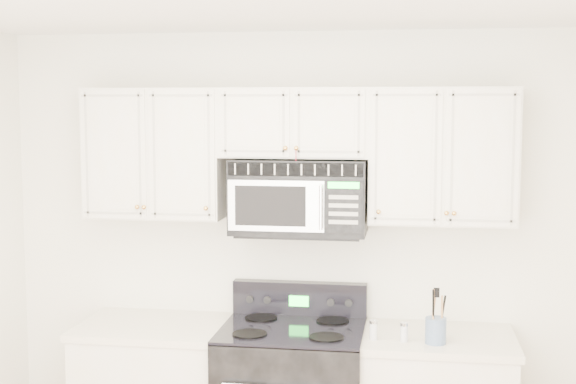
# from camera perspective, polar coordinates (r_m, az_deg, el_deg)

# --- Properties ---
(room) EXTENTS (3.51, 3.51, 2.61)m
(room) POSITION_cam_1_polar(r_m,az_deg,el_deg) (3.11, -3.74, -10.09)
(room) COLOR #A2643D
(room) RESTS_ON ground
(upper_cabinets) EXTENTS (2.44, 0.37, 0.75)m
(upper_cabinets) POSITION_cam_1_polar(r_m,az_deg,el_deg) (4.55, 0.55, 3.17)
(upper_cabinets) COLOR silver
(upper_cabinets) RESTS_ON ground
(microwave) EXTENTS (0.76, 0.43, 0.42)m
(microwave) POSITION_cam_1_polar(r_m,az_deg,el_deg) (4.54, 0.82, -0.29)
(microwave) COLOR black
(microwave) RESTS_ON ground
(utensil_crock) EXTENTS (0.11, 0.11, 0.30)m
(utensil_crock) POSITION_cam_1_polar(r_m,az_deg,el_deg) (4.36, 10.46, -9.57)
(utensil_crock) COLOR #465B7E
(utensil_crock) RESTS_ON base_cabinet_right
(shaker_salt) EXTENTS (0.04, 0.04, 0.11)m
(shaker_salt) POSITION_cam_1_polar(r_m,az_deg,el_deg) (4.38, 6.10, -9.72)
(shaker_salt) COLOR #BABAC0
(shaker_salt) RESTS_ON base_cabinet_right
(shaker_pepper) EXTENTS (0.04, 0.04, 0.10)m
(shaker_pepper) POSITION_cam_1_polar(r_m,az_deg,el_deg) (4.37, 8.25, -9.82)
(shaker_pepper) COLOR #BABAC0
(shaker_pepper) RESTS_ON base_cabinet_right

